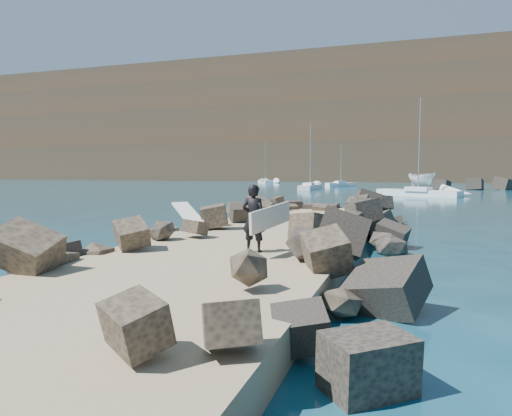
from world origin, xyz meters
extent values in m
plane|color=#0F384C|center=(0.00, 0.00, 0.00)|extent=(800.00, 800.00, 0.00)
cube|color=#8C7759|center=(0.00, -2.00, 0.30)|extent=(6.00, 26.00, 0.60)
cube|color=black|center=(-2.90, -1.50, 0.50)|extent=(2.60, 22.00, 1.00)
cube|color=black|center=(2.90, -1.50, 0.50)|extent=(2.60, 22.00, 1.00)
cube|color=#2D4919|center=(10.00, 160.00, 16.00)|extent=(360.00, 140.00, 32.00)
cube|color=white|center=(-3.10, 0.42, 1.04)|extent=(2.04, 2.21, 0.08)
imported|color=white|center=(6.44, 66.53, 1.15)|extent=(5.42, 6.09, 2.30)
imported|color=black|center=(0.77, -3.47, 1.45)|extent=(0.65, 0.45, 1.71)
cube|color=beige|center=(1.22, -3.47, 1.50)|extent=(0.43, 2.10, 0.67)
cube|color=white|center=(-23.68, 75.41, 0.25)|extent=(5.02, 7.11, 0.80)
cylinder|color=gray|center=(-23.68, 75.41, 4.60)|extent=(0.12, 0.12, 8.01)
cube|color=white|center=(-23.68, 74.66, 0.75)|extent=(2.03, 2.35, 0.44)
cube|color=white|center=(-8.62, 48.31, 0.25)|extent=(1.83, 7.71, 0.80)
cylinder|color=gray|center=(-8.62, 48.31, 4.82)|extent=(0.12, 0.12, 8.44)
cube|color=white|center=(-8.62, 47.39, 0.75)|extent=(1.27, 2.17, 0.44)
cube|color=white|center=(5.34, 35.76, 0.25)|extent=(8.53, 5.41, 0.80)
cylinder|color=gray|center=(5.34, 35.76, 5.31)|extent=(0.12, 0.12, 9.42)
cube|color=white|center=(5.34, 35.31, 0.75)|extent=(2.75, 2.27, 0.44)
cube|color=white|center=(-6.11, 60.55, 0.25)|extent=(4.63, 4.95, 0.80)
cylinder|color=gray|center=(-6.11, 60.55, 3.66)|extent=(0.12, 0.12, 6.12)
cube|color=white|center=(-6.11, 60.05, 0.75)|extent=(1.70, 1.75, 0.44)
cube|color=white|center=(-40.00, 152.00, 34.00)|extent=(10.00, 8.00, 4.00)
cube|color=white|center=(0.00, 165.00, 33.75)|extent=(8.00, 6.00, 3.50)
camera|label=1|loc=(4.46, -14.25, 2.66)|focal=32.00mm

